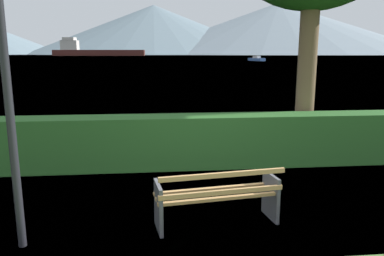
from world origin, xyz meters
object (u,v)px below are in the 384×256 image
(park_bench, at_px, (218,197))
(lamp_post, at_px, (5,61))
(fishing_boat_near, at_px, (257,59))
(cargo_ship_large, at_px, (92,51))

(park_bench, relative_size, lamp_post, 0.54)
(park_bench, distance_m, fishing_boat_near, 111.14)
(park_bench, distance_m, cargo_ship_large, 316.39)
(park_bench, bearing_deg, fishing_boat_near, 74.27)
(park_bench, xyz_separation_m, lamp_post, (-2.59, -0.35, 1.91))
(lamp_post, height_order, cargo_ship_large, cargo_ship_large)
(lamp_post, bearing_deg, cargo_ship_large, 98.83)
(lamp_post, relative_size, cargo_ship_large, 0.05)
(lamp_post, bearing_deg, fishing_boat_near, 73.05)
(cargo_ship_large, xyz_separation_m, fishing_boat_near, (81.28, -205.23, -3.55))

